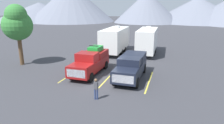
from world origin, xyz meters
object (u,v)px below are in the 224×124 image
camper_trailer_a (115,39)px  pickup_truck_b (131,66)px  pickup_truck_a (91,61)px  camper_trailer_b (147,40)px  person_a (96,88)px

camper_trailer_a → pickup_truck_b: bearing=-65.7°
pickup_truck_a → camper_trailer_a: 9.37m
camper_trailer_b → camper_trailer_a: bearing=-171.1°
camper_trailer_a → camper_trailer_b: size_ratio=1.03×
camper_trailer_a → person_a: bearing=-78.9°
camper_trailer_b → person_a: (-1.55, -15.30, -1.06)m
pickup_truck_a → camper_trailer_a: (-0.23, 9.34, 0.77)m
pickup_truck_a → person_a: bearing=-63.5°
camper_trailer_a → camper_trailer_b: bearing=8.9°
camper_trailer_b → person_a: size_ratio=5.36×
pickup_truck_b → camper_trailer_a: camper_trailer_a is taller
pickup_truck_a → camper_trailer_b: bearing=67.4°
pickup_truck_a → pickup_truck_b: bearing=-2.2°
person_a → camper_trailer_b: bearing=84.2°
pickup_truck_a → camper_trailer_b: size_ratio=0.70×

